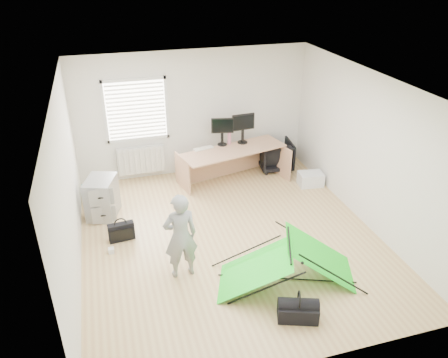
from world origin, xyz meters
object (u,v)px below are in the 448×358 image
object	(u,v)px
monitor_left	(222,135)
duffel_bag	(298,312)
kite	(288,262)
storage_crate	(311,179)
laptop_bag	(121,232)
monitor_right	(243,132)
filing_cabinet	(102,197)
thermos	(229,138)
person	(181,236)
desk	(233,166)
office_chair	(275,155)

from	to	relation	value
monitor_left	duffel_bag	distance (m)	4.42
kite	monitor_left	bearing A→B (deg)	111.03
storage_crate	laptop_bag	size ratio (longest dim) A/B	1.14
monitor_left	monitor_right	xyz separation A→B (m)	(0.46, -0.00, 0.02)
filing_cabinet	thermos	size ratio (longest dim) A/B	2.77
person	desk	bearing A→B (deg)	-126.07
monitor_left	desk	bearing A→B (deg)	-50.03
storage_crate	monitor_right	bearing A→B (deg)	144.15
monitor_left	office_chair	bearing A→B (deg)	14.77
thermos	office_chair	distance (m)	1.24
laptop_bag	person	bearing A→B (deg)	-60.99
desk	monitor_left	world-z (taller)	monitor_left
monitor_left	person	xyz separation A→B (m)	(-1.49, -2.99, -0.28)
kite	laptop_bag	world-z (taller)	kite
monitor_right	office_chair	bearing A→B (deg)	-0.54
monitor_left	thermos	distance (m)	0.18
office_chair	storage_crate	distance (m)	1.07
thermos	person	size ratio (longest dim) A/B	0.20
filing_cabinet	duffel_bag	xyz separation A→B (m)	(2.40, -3.43, -0.26)
laptop_bag	thermos	bearing A→B (deg)	30.29
monitor_right	duffel_bag	xyz separation A→B (m)	(-0.63, -4.33, -0.88)
office_chair	desk	bearing A→B (deg)	24.88
filing_cabinet	person	size ratio (longest dim) A/B	0.54
filing_cabinet	storage_crate	xyz separation A→B (m)	(4.27, 0.00, -0.24)
duffel_bag	thermos	bearing A→B (deg)	105.01
storage_crate	duffel_bag	size ratio (longest dim) A/B	0.93
office_chair	duffel_bag	distance (m)	4.63
storage_crate	duffel_bag	distance (m)	3.91
person	office_chair	bearing A→B (deg)	-136.64
person	duffel_bag	size ratio (longest dim) A/B	2.59
monitor_right	filing_cabinet	bearing A→B (deg)	-168.42
thermos	kite	xyz separation A→B (m)	(-0.16, -3.57, -0.57)
desk	filing_cabinet	bearing A→B (deg)	179.12
thermos	laptop_bag	xyz separation A→B (m)	(-2.48, -1.83, -0.73)
office_chair	person	distance (m)	4.13
desk	office_chair	xyz separation A→B (m)	(1.11, 0.36, -0.05)
desk	storage_crate	distance (m)	1.66
person	laptop_bag	size ratio (longest dim) A/B	3.20
filing_cabinet	desk	bearing A→B (deg)	31.29
thermos	laptop_bag	size ratio (longest dim) A/B	0.62
desk	laptop_bag	bearing A→B (deg)	-161.82
laptop_bag	office_chair	bearing A→B (deg)	21.48
monitor_left	duffel_bag	bearing A→B (deg)	-80.20
kite	thermos	bearing A→B (deg)	108.43
filing_cabinet	kite	distance (m)	3.70
filing_cabinet	monitor_right	bearing A→B (deg)	35.45
monitor_left	thermos	size ratio (longest dim) A/B	1.70
monitor_left	office_chair	size ratio (longest dim) A/B	0.63
monitor_left	duffel_bag	xyz separation A→B (m)	(-0.18, -4.33, -0.86)
kite	filing_cabinet	bearing A→B (deg)	155.17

